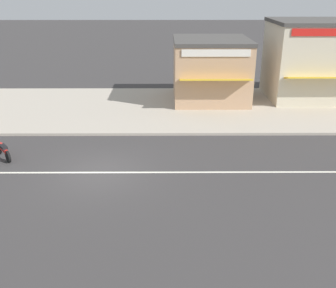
# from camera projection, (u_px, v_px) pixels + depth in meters

# --- Properties ---
(ground_plane) EXTENTS (160.00, 160.00, 0.00)m
(ground_plane) POSITION_uv_depth(u_px,v_px,m) (100.00, 173.00, 17.30)
(ground_plane) COLOR #383535
(lane_centre_stripe) EXTENTS (50.40, 0.14, 0.01)m
(lane_centre_stripe) POSITION_uv_depth(u_px,v_px,m) (100.00, 172.00, 17.30)
(lane_centre_stripe) COLOR silver
(lane_centre_stripe) RESTS_ON ground
(kerb_strip) EXTENTS (68.00, 10.00, 0.15)m
(kerb_strip) POSITION_uv_depth(u_px,v_px,m) (122.00, 108.00, 26.09)
(kerb_strip) COLOR #ADA393
(kerb_strip) RESTS_ON ground
(motorcycle_0) EXTENTS (1.26, 1.53, 0.80)m
(motorcycle_0) POSITION_uv_depth(u_px,v_px,m) (3.00, 149.00, 18.64)
(motorcycle_0) COLOR black
(motorcycle_0) RESTS_ON ground
(shopfront_corner_warung) EXTENTS (5.10, 6.17, 4.18)m
(shopfront_corner_warung) POSITION_uv_depth(u_px,v_px,m) (210.00, 69.00, 27.10)
(shopfront_corner_warung) COLOR tan
(shopfront_corner_warung) RESTS_ON kerb_strip
(shopfront_mid_block) EXTENTS (6.08, 5.99, 5.34)m
(shopfront_mid_block) POSITION_uv_depth(u_px,v_px,m) (313.00, 60.00, 27.35)
(shopfront_mid_block) COLOR beige
(shopfront_mid_block) RESTS_ON kerb_strip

